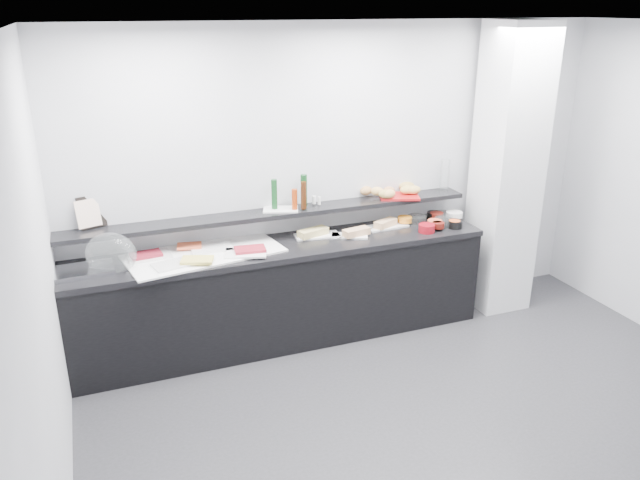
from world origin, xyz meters
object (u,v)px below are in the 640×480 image
object	(u,v)px
framed_print	(92,212)
sandwich_plate_mid	(350,236)
carafe	(445,175)
condiment_tray	(281,209)
bread_tray	(399,196)
cloche_base	(84,271)

from	to	relation	value
framed_print	sandwich_plate_mid	bearing A→B (deg)	-27.19
framed_print	carafe	distance (m)	3.17
framed_print	condiment_tray	distance (m)	1.54
bread_tray	sandwich_plate_mid	bearing A→B (deg)	-143.36
sandwich_plate_mid	framed_print	xyz separation A→B (m)	(-2.10, 0.31, 0.37)
condiment_tray	bread_tray	distance (m)	1.14
condiment_tray	bread_tray	xyz separation A→B (m)	(1.14, -0.02, 0.00)
cloche_base	sandwich_plate_mid	bearing A→B (deg)	-2.26
sandwich_plate_mid	cloche_base	bearing A→B (deg)	-155.09
framed_print	carafe	size ratio (longest dim) A/B	0.87
cloche_base	carafe	distance (m)	3.31
cloche_base	carafe	xyz separation A→B (m)	(3.28, 0.24, 0.38)
bread_tray	carafe	distance (m)	0.53
carafe	framed_print	bearing A→B (deg)	178.54
framed_print	carafe	world-z (taller)	carafe
sandwich_plate_mid	condiment_tray	bearing A→B (deg)	-175.22
sandwich_plate_mid	bread_tray	bearing A→B (deg)	41.96
sandwich_plate_mid	framed_print	size ratio (longest dim) A/B	1.21
bread_tray	carafe	world-z (taller)	carafe
framed_print	condiment_tray	xyz separation A→B (m)	(1.53, -0.11, -0.12)
cloche_base	bread_tray	size ratio (longest dim) A/B	1.21
sandwich_plate_mid	condiment_tray	xyz separation A→B (m)	(-0.57, 0.20, 0.25)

